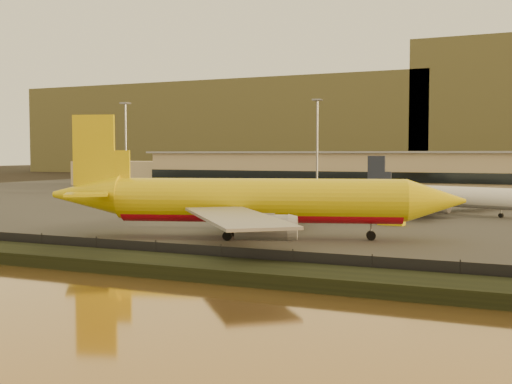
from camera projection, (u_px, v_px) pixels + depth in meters
ground at (197, 247)px, 83.04m from camera, size 900.00×900.00×0.00m
embankment at (119, 262)px, 67.45m from camera, size 320.00×7.00×1.40m
tarmac at (370, 199)px, 169.95m from camera, size 320.00×220.00×0.20m
perimeter_fence at (141, 251)px, 71.07m from camera, size 300.00×0.05×2.20m
terminal_building at (348, 172)px, 203.33m from camera, size 202.00×25.00×12.60m
apron_light_masts at (416, 138)px, 144.73m from camera, size 152.20×12.20×25.40m
distant_hills at (431, 123)px, 400.49m from camera, size 470.00×160.00×70.00m
dhl_cargo_jet at (252, 201)px, 89.71m from camera, size 57.31×54.76×17.44m
white_narrowbody_jet at (445, 197)px, 126.25m from camera, size 38.71×36.77×11.41m
gse_vehicle_yellow at (391, 219)px, 106.51m from camera, size 4.45×2.41×1.91m
gse_vehicle_white at (206, 209)px, 126.63m from camera, size 4.59×3.32×1.88m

